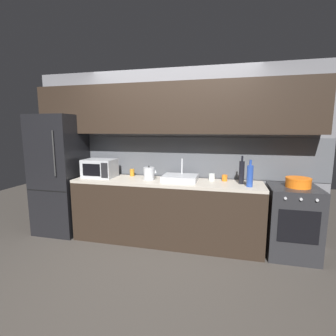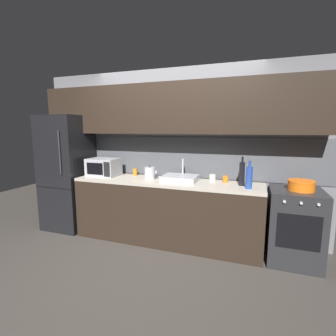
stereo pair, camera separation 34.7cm
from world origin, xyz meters
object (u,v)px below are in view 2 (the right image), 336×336
(refrigerator, at_px, (68,172))
(oven_range, at_px, (294,226))
(mug_amber, at_px, (135,172))
(mug_clear, at_px, (212,178))
(cooking_pot, at_px, (301,185))
(mug_orange, at_px, (225,179))
(kettle, at_px, (150,173))
(wine_bottle_blue, at_px, (249,177))
(microwave, at_px, (104,167))
(wine_bottle_dark, at_px, (242,173))

(refrigerator, relative_size, oven_range, 2.03)
(mug_amber, relative_size, mug_clear, 1.12)
(mug_clear, bearing_deg, cooking_pot, -8.66)
(mug_clear, xyz_separation_m, cooking_pot, (1.08, -0.16, 0.01))
(refrigerator, bearing_deg, mug_orange, 3.66)
(kettle, distance_m, wine_bottle_blue, 1.37)
(mug_amber, height_order, mug_orange, mug_amber)
(oven_range, xyz_separation_m, wine_bottle_blue, (-0.55, -0.12, 0.59))
(kettle, bearing_deg, mug_orange, 7.97)
(mug_orange, height_order, cooking_pot, cooking_pot)
(kettle, bearing_deg, mug_clear, 9.75)
(oven_range, relative_size, cooking_pot, 3.00)
(wine_bottle_blue, relative_size, mug_orange, 3.90)
(wine_bottle_blue, height_order, mug_amber, wine_bottle_blue)
(microwave, height_order, cooking_pot, microwave)
(oven_range, height_order, wine_bottle_blue, wine_bottle_blue)
(wine_bottle_dark, bearing_deg, mug_amber, 173.74)
(microwave, height_order, mug_clear, microwave)
(microwave, height_order, mug_orange, microwave)
(oven_range, height_order, kettle, kettle)
(wine_bottle_blue, relative_size, mug_clear, 3.54)
(refrigerator, relative_size, mug_amber, 16.91)
(refrigerator, xyz_separation_m, microwave, (0.68, 0.02, 0.12))
(refrigerator, relative_size, mug_clear, 19.00)
(mug_clear, xyz_separation_m, mug_orange, (0.18, -0.00, -0.00))
(wine_bottle_dark, distance_m, cooking_pot, 0.69)
(oven_range, distance_m, cooking_pot, 0.51)
(cooking_pot, bearing_deg, microwave, 179.62)
(oven_range, xyz_separation_m, kettle, (-1.92, 0.01, 0.54))
(oven_range, height_order, wine_bottle_dark, wine_bottle_dark)
(oven_range, relative_size, wine_bottle_blue, 2.64)
(kettle, bearing_deg, oven_range, -0.42)
(microwave, height_order, mug_amber, microwave)
(oven_range, bearing_deg, microwave, 179.58)
(refrigerator, relative_size, wine_bottle_blue, 5.37)
(wine_bottle_dark, relative_size, mug_orange, 4.26)
(mug_orange, bearing_deg, refrigerator, -176.34)
(wine_bottle_dark, bearing_deg, oven_range, -3.23)
(microwave, height_order, wine_bottle_blue, wine_bottle_blue)
(microwave, bearing_deg, mug_orange, 4.44)
(wine_bottle_blue, bearing_deg, mug_orange, 138.18)
(mug_orange, bearing_deg, wine_bottle_dark, -30.07)
(wine_bottle_dark, height_order, mug_clear, wine_bottle_dark)
(kettle, height_order, wine_bottle_dark, wine_bottle_dark)
(mug_amber, height_order, mug_clear, mug_amber)
(wine_bottle_dark, xyz_separation_m, mug_orange, (-0.22, 0.13, -0.11))
(mug_orange, distance_m, cooking_pot, 0.91)
(wine_bottle_dark, xyz_separation_m, cooking_pot, (0.68, -0.03, -0.10))
(refrigerator, relative_size, microwave, 3.98)
(mug_clear, bearing_deg, kettle, -170.25)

